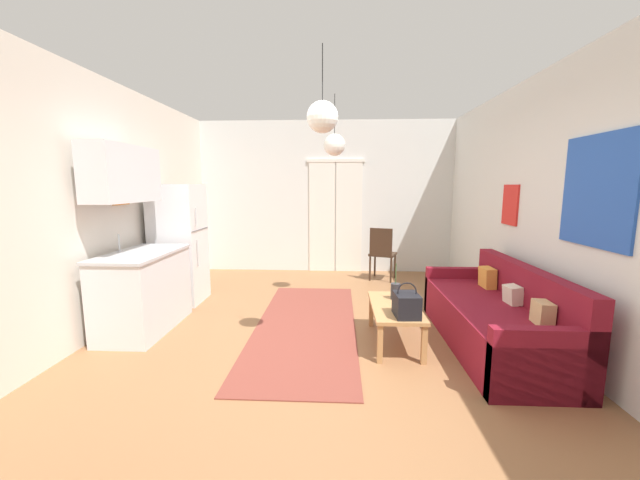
# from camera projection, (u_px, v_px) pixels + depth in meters

# --- Properties ---
(ground_plane) EXTENTS (5.28, 7.95, 0.10)m
(ground_plane) POSITION_uv_depth(u_px,v_px,m) (311.00, 365.00, 3.46)
(ground_plane) COLOR #8E603D
(wall_back) EXTENTS (4.88, 0.13, 2.80)m
(wall_back) POSITION_uv_depth(u_px,v_px,m) (326.00, 198.00, 6.92)
(wall_back) COLOR silver
(wall_back) RESTS_ON ground_plane
(wall_right) EXTENTS (0.12, 7.55, 2.80)m
(wall_right) POSITION_uv_depth(u_px,v_px,m) (591.00, 212.00, 3.12)
(wall_right) COLOR silver
(wall_right) RESTS_ON ground_plane
(wall_left) EXTENTS (0.12, 7.55, 2.80)m
(wall_left) POSITION_uv_depth(u_px,v_px,m) (51.00, 210.00, 3.36)
(wall_left) COLOR silver
(wall_left) RESTS_ON ground_plane
(area_rug) EXTENTS (1.14, 3.07, 0.01)m
(area_rug) POSITION_uv_depth(u_px,v_px,m) (306.00, 325.00, 4.30)
(area_rug) COLOR brown
(area_rug) RESTS_ON ground_plane
(couch) EXTENTS (0.82, 2.11, 0.83)m
(couch) POSITION_uv_depth(u_px,v_px,m) (498.00, 319.00, 3.72)
(couch) COLOR maroon
(couch) RESTS_ON ground_plane
(coffee_table) EXTENTS (0.48, 0.99, 0.40)m
(coffee_table) POSITION_uv_depth(u_px,v_px,m) (395.00, 310.00, 3.79)
(coffee_table) COLOR #B27F4C
(coffee_table) RESTS_ON ground_plane
(bamboo_vase) EXTENTS (0.10, 0.10, 0.39)m
(bamboo_vase) POSITION_uv_depth(u_px,v_px,m) (395.00, 291.00, 3.97)
(bamboo_vase) COLOR #2D2D33
(bamboo_vase) RESTS_ON coffee_table
(handbag) EXTENTS (0.24, 0.29, 0.33)m
(handbag) POSITION_uv_depth(u_px,v_px,m) (407.00, 305.00, 3.45)
(handbag) COLOR black
(handbag) RESTS_ON coffee_table
(refrigerator) EXTENTS (0.63, 0.62, 1.64)m
(refrigerator) POSITION_uv_depth(u_px,v_px,m) (179.00, 244.00, 5.10)
(refrigerator) COLOR white
(refrigerator) RESTS_ON ground_plane
(kitchen_counter) EXTENTS (0.63, 1.19, 2.05)m
(kitchen_counter) POSITION_uv_depth(u_px,v_px,m) (139.00, 263.00, 4.09)
(kitchen_counter) COLOR silver
(kitchen_counter) RESTS_ON ground_plane
(accent_chair) EXTENTS (0.53, 0.52, 0.92)m
(accent_chair) POSITION_uv_depth(u_px,v_px,m) (382.00, 251.00, 6.27)
(accent_chair) COLOR #382619
(accent_chair) RESTS_ON ground_plane
(pendant_lamp_near) EXTENTS (0.27, 0.27, 0.73)m
(pendant_lamp_near) POSITION_uv_depth(u_px,v_px,m) (322.00, 117.00, 3.16)
(pendant_lamp_near) COLOR black
(pendant_lamp_far) EXTENTS (0.29, 0.29, 0.79)m
(pendant_lamp_far) POSITION_uv_depth(u_px,v_px,m) (334.00, 145.00, 4.86)
(pendant_lamp_far) COLOR black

